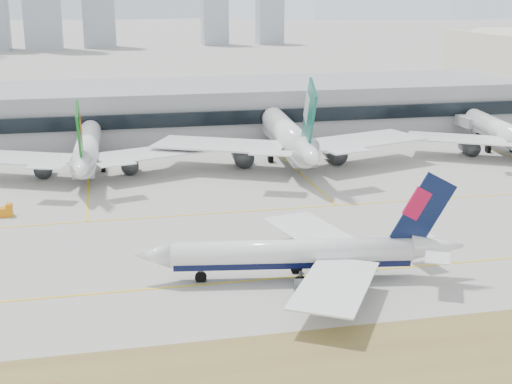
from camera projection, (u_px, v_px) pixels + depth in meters
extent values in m
plane|color=#9A9790|center=(278.00, 266.00, 116.15)|extent=(3000.00, 3000.00, 0.00)
cube|color=brown|center=(342.00, 363.00, 86.08)|extent=(360.00, 18.00, 0.06)
cube|color=yellow|center=(286.00, 277.00, 111.44)|extent=(360.00, 0.45, 0.04)
cube|color=yellow|center=(242.00, 212.00, 144.32)|extent=(360.00, 0.45, 0.04)
cylinder|color=white|center=(292.00, 253.00, 109.51)|extent=(37.26, 9.68, 4.05)
cube|color=black|center=(292.00, 259.00, 109.82)|extent=(36.44, 8.97, 1.82)
cone|color=white|center=(152.00, 256.00, 108.26)|extent=(6.22, 4.87, 4.05)
cone|color=white|center=(437.00, 246.00, 110.70)|extent=(8.76, 5.27, 4.05)
cube|color=white|center=(313.00, 232.00, 120.74)|extent=(13.48, 21.55, 0.24)
cube|color=white|center=(418.00, 233.00, 115.58)|extent=(4.47, 6.18, 0.16)
cylinder|color=#3F4247|center=(303.00, 252.00, 117.64)|extent=(6.57, 3.95, 3.04)
cube|color=#3F4247|center=(303.00, 245.00, 117.31)|extent=(2.59, 0.69, 1.42)
cube|color=white|center=(335.00, 285.00, 99.17)|extent=(18.10, 21.86, 0.24)
cube|color=white|center=(438.00, 257.00, 105.46)|extent=(5.78, 6.69, 0.16)
cylinder|color=#3F4247|center=(316.00, 289.00, 103.26)|extent=(6.57, 3.95, 3.04)
cube|color=#3F4247|center=(316.00, 281.00, 102.92)|extent=(2.59, 0.69, 1.42)
cube|color=#091439|center=(423.00, 212.00, 108.99)|extent=(9.95, 1.89, 12.70)
cube|color=#B40C38|center=(417.00, 204.00, 108.55)|extent=(4.54, 1.13, 5.44)
cylinder|color=#3F4247|center=(201.00, 274.00, 109.58)|extent=(0.49, 0.49, 2.43)
cylinder|color=black|center=(201.00, 277.00, 109.72)|extent=(1.91, 0.98, 1.82)
cylinder|color=#3F4247|center=(300.00, 279.00, 107.93)|extent=(0.49, 0.49, 2.43)
cylinder|color=black|center=(300.00, 282.00, 108.07)|extent=(1.91, 0.98, 1.82)
cylinder|color=#3F4247|center=(296.00, 266.00, 112.99)|extent=(0.49, 0.49, 2.43)
cylinder|color=black|center=(296.00, 269.00, 113.13)|extent=(1.91, 0.98, 1.82)
cylinder|color=white|center=(87.00, 146.00, 174.97)|extent=(7.16, 42.80, 5.64)
cube|color=slate|center=(88.00, 153.00, 175.39)|extent=(6.29, 41.92, 2.54)
cone|color=white|center=(91.00, 128.00, 198.21)|extent=(5.87, 6.71, 5.64)
cone|color=white|center=(81.00, 169.00, 150.13)|extent=(5.97, 9.67, 5.64)
cube|color=white|center=(151.00, 153.00, 171.88)|extent=(29.67, 20.90, 0.34)
cube|color=white|center=(116.00, 164.00, 152.95)|extent=(8.73, 6.15, 0.23)
cylinder|color=#3F4247|center=(130.00, 163.00, 174.54)|extent=(4.48, 7.25, 4.23)
cube|color=#3F4247|center=(130.00, 157.00, 174.07)|extent=(0.53, 2.97, 1.97)
cube|color=white|center=(20.00, 158.00, 166.68)|extent=(29.77, 22.36, 0.34)
cube|color=white|center=(46.00, 167.00, 150.44)|extent=(8.84, 6.60, 0.23)
cylinder|color=#3F4247|center=(44.00, 167.00, 171.07)|extent=(4.48, 7.25, 4.23)
cube|color=#3F4247|center=(44.00, 160.00, 170.60)|extent=(0.53, 2.97, 1.97)
cube|color=#0D5E15|center=(80.00, 135.00, 151.09)|extent=(0.93, 11.80, 15.12)
cube|color=orange|center=(80.00, 126.00, 151.75)|extent=(0.81, 5.33, 6.47)
cylinder|color=#3F4247|center=(91.00, 150.00, 191.53)|extent=(0.68, 0.68, 3.38)
cylinder|color=black|center=(91.00, 153.00, 191.73)|extent=(1.08, 2.57, 2.54)
cylinder|color=#3F4247|center=(73.00, 166.00, 174.46)|extent=(0.68, 0.68, 3.38)
cylinder|color=black|center=(73.00, 169.00, 174.66)|extent=(1.08, 2.57, 2.54)
cylinder|color=#3F4247|center=(103.00, 165.00, 175.72)|extent=(0.68, 0.68, 3.38)
cylinder|color=black|center=(103.00, 167.00, 175.91)|extent=(1.08, 2.57, 2.54)
cylinder|color=white|center=(286.00, 133.00, 185.60)|extent=(10.34, 50.85, 6.68)
cube|color=slate|center=(286.00, 140.00, 186.10)|extent=(9.27, 49.77, 3.01)
cone|color=white|center=(269.00, 114.00, 213.30)|extent=(7.22, 8.18, 6.68)
cone|color=white|center=(312.00, 156.00, 156.00)|extent=(7.48, 11.68, 6.68)
cube|color=white|center=(361.00, 140.00, 181.26)|extent=(35.02, 23.80, 0.40)
cube|color=white|center=(348.00, 151.00, 159.04)|extent=(10.25, 7.00, 0.27)
cylinder|color=#3F4247|center=(334.00, 152.00, 184.64)|extent=(5.61, 8.76, 5.01)
cube|color=#3F4247|center=(335.00, 145.00, 184.09)|extent=(0.76, 3.53, 2.34)
cube|color=white|center=(220.00, 145.00, 176.37)|extent=(35.25, 27.33, 0.40)
cube|color=white|center=(271.00, 153.00, 156.69)|extent=(10.51, 8.08, 0.27)
cylinder|color=#3F4247|center=(242.00, 155.00, 181.38)|extent=(5.61, 8.76, 5.01)
cube|color=#3F4247|center=(242.00, 148.00, 180.82)|extent=(0.76, 3.53, 2.34)
cube|color=#14584B|center=(309.00, 118.00, 157.15)|extent=(1.62, 13.97, 17.91)
cube|color=#A5AAAF|center=(308.00, 108.00, 157.95)|extent=(1.19, 6.33, 7.67)
cylinder|color=#3F4247|center=(274.00, 138.00, 205.33)|extent=(0.80, 0.80, 4.01)
cylinder|color=black|center=(274.00, 141.00, 205.56)|extent=(1.38, 3.08, 3.01)
cylinder|color=#3F4247|center=(270.00, 154.00, 185.14)|extent=(0.80, 0.80, 4.01)
cylinder|color=black|center=(270.00, 158.00, 185.37)|extent=(1.38, 3.08, 3.01)
cylinder|color=#3F4247|center=(303.00, 153.00, 186.32)|extent=(0.80, 0.80, 4.01)
cylinder|color=black|center=(303.00, 157.00, 186.55)|extent=(1.38, 3.08, 3.01)
cylinder|color=white|center=(500.00, 130.00, 196.19)|extent=(11.15, 41.09, 5.39)
cube|color=slate|center=(500.00, 136.00, 196.60)|extent=(10.23, 40.17, 2.42)
cone|color=white|center=(470.00, 116.00, 218.71)|extent=(6.22, 6.93, 5.39)
cube|color=white|center=(456.00, 138.00, 189.68)|extent=(28.32, 23.26, 0.32)
cube|color=white|center=(511.00, 145.00, 173.17)|extent=(8.52, 6.88, 0.22)
cylinder|color=#3F4247|center=(469.00, 147.00, 193.41)|extent=(4.97, 7.30, 4.04)
cube|color=#3F4247|center=(470.00, 141.00, 192.97)|extent=(0.80, 2.86, 1.89)
cylinder|color=#3F4247|center=(478.00, 135.00, 212.22)|extent=(0.65, 0.65, 3.23)
cylinder|color=black|center=(478.00, 137.00, 212.41)|extent=(1.28, 2.53, 2.42)
cylinder|color=#3F4247|center=(488.00, 147.00, 196.06)|extent=(0.65, 0.65, 3.23)
cylinder|color=black|center=(488.00, 149.00, 196.24)|extent=(1.28, 2.53, 2.42)
cube|color=gray|center=(189.00, 109.00, 222.11)|extent=(280.00, 42.00, 15.00)
cube|color=black|center=(199.00, 119.00, 201.79)|extent=(280.00, 1.20, 4.00)
cube|color=silver|center=(480.00, 72.00, 261.60)|extent=(2.00, 57.00, 27.90)
cube|color=orange|center=(3.00, 212.00, 141.06)|extent=(3.50, 2.00, 1.80)
cube|color=orange|center=(9.00, 206.00, 140.98)|extent=(1.20, 1.80, 1.00)
cylinder|color=black|center=(10.00, 216.00, 140.71)|extent=(0.70, 0.30, 0.70)
cylinder|color=black|center=(10.00, 213.00, 142.21)|extent=(0.70, 0.30, 0.70)
cube|color=#99A0AE|center=(98.00, 0.00, 538.19)|extent=(24.00, 21.60, 70.00)
cube|color=#99A0AE|center=(214.00, 10.00, 563.38)|extent=(20.00, 18.00, 55.00)
cube|color=#99A0AE|center=(270.00, 14.00, 573.55)|extent=(20.00, 18.00, 48.00)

